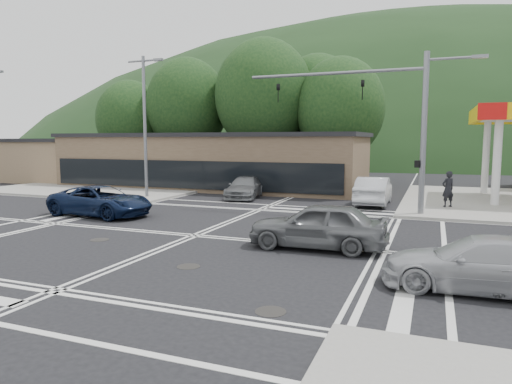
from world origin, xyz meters
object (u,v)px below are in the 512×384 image
(car_grey_center, at_px, (318,225))
(car_silver_east, at_px, (481,264))
(pedestrian, at_px, (448,189))
(car_northbound, at_px, (245,188))
(car_queue_a, at_px, (374,191))
(car_queue_b, at_px, (324,181))
(car_blue_west, at_px, (101,201))

(car_grey_center, bearing_deg, car_silver_east, 56.76)
(car_grey_center, relative_size, pedestrian, 2.46)
(car_silver_east, xyz_separation_m, car_northbound, (-12.65, 14.92, -0.01))
(car_queue_a, height_order, car_queue_b, car_queue_a)
(car_queue_a, relative_size, car_northbound, 1.05)
(car_northbound, distance_m, pedestrian, 12.23)
(car_silver_east, bearing_deg, car_grey_center, -122.39)
(car_blue_west, xyz_separation_m, car_northbound, (4.02, 9.09, -0.06))
(car_queue_a, bearing_deg, car_northbound, -1.81)
(car_grey_center, height_order, car_silver_east, car_grey_center)
(car_queue_a, height_order, pedestrian, pedestrian)
(car_silver_east, distance_m, car_queue_a, 15.43)
(car_blue_west, xyz_separation_m, car_silver_east, (16.67, -5.83, -0.05))
(car_grey_center, relative_size, car_queue_b, 1.23)
(car_silver_east, height_order, pedestrian, pedestrian)
(car_queue_b, xyz_separation_m, car_northbound, (-3.72, -6.55, 0.03))
(car_blue_west, distance_m, car_queue_a, 15.15)
(car_grey_center, height_order, car_queue_a, car_queue_a)
(car_blue_west, bearing_deg, car_northbound, -19.31)
(car_silver_east, relative_size, pedestrian, 2.46)
(car_queue_a, xyz_separation_m, car_northbound, (-8.22, 0.14, -0.13))
(car_queue_b, height_order, car_northbound, car_northbound)
(car_queue_a, distance_m, car_queue_b, 8.06)
(car_northbound, xyz_separation_m, pedestrian, (12.21, -0.56, 0.44))
(car_grey_center, bearing_deg, car_blue_west, -105.37)
(car_silver_east, xyz_separation_m, pedestrian, (-0.45, 14.35, 0.43))
(car_blue_west, distance_m, pedestrian, 18.33)
(car_blue_west, distance_m, car_silver_east, 17.66)
(car_silver_east, relative_size, car_queue_b, 1.23)
(car_blue_west, bearing_deg, pedestrian, -57.75)
(car_grey_center, height_order, car_northbound, car_grey_center)
(car_northbound, bearing_deg, pedestrian, -12.45)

